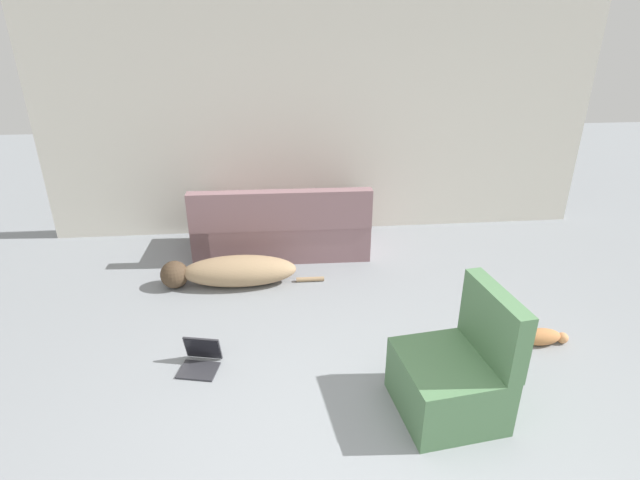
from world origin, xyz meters
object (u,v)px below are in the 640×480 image
(dog, at_px, (231,271))
(laptop_open, at_px, (201,357))
(cat, at_px, (542,337))
(side_chair, at_px, (455,375))
(couch, at_px, (282,230))

(dog, bearing_deg, laptop_open, 83.76)
(dog, bearing_deg, cat, 155.31)
(laptop_open, bearing_deg, side_chair, -7.02)
(cat, distance_m, side_chair, 1.23)
(couch, height_order, side_chair, side_chair)
(couch, distance_m, laptop_open, 2.14)
(couch, bearing_deg, dog, 55.22)
(cat, height_order, side_chair, side_chair)
(dog, height_order, side_chair, side_chair)
(couch, relative_size, dog, 1.19)
(cat, bearing_deg, laptop_open, -179.13)
(cat, xyz_separation_m, side_chair, (-1.01, -0.66, 0.23))
(laptop_open, distance_m, side_chair, 1.93)
(dog, distance_m, cat, 2.95)
(dog, distance_m, laptop_open, 1.29)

